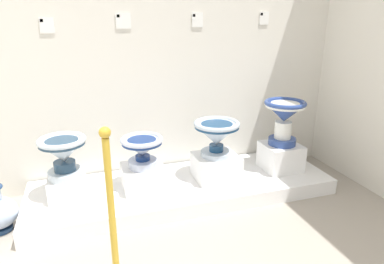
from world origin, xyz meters
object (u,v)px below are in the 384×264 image
(stanchion_post_near_left, at_px, (114,241))
(info_placard_second, at_px, (123,21))
(plinth_block_tall_cobalt, at_px, (281,156))
(antique_toilet_leftmost, at_px, (142,148))
(info_placard_fourth, at_px, (264,18))
(antique_toilet_squat_floral, at_px, (63,152))
(info_placard_third, at_px, (197,20))
(plinth_block_leftmost, at_px, (144,177))
(info_placard_first, at_px, (47,25))
(plinth_block_squat_floral, at_px, (68,187))
(plinth_block_pale_glazed, at_px, (216,167))
(antique_toilet_pale_glazed, at_px, (217,134))
(antique_toilet_tall_cobalt, at_px, (284,115))

(stanchion_post_near_left, bearing_deg, info_placard_second, 77.67)
(plinth_block_tall_cobalt, distance_m, stanchion_post_near_left, 1.91)
(antique_toilet_leftmost, bearing_deg, info_placard_second, 95.51)
(info_placard_fourth, height_order, stanchion_post_near_left, info_placard_fourth)
(antique_toilet_squat_floral, height_order, info_placard_third, info_placard_third)
(antique_toilet_leftmost, relative_size, plinth_block_tall_cobalt, 1.04)
(plinth_block_leftmost, height_order, antique_toilet_leftmost, antique_toilet_leftmost)
(info_placard_first, relative_size, stanchion_post_near_left, 0.12)
(info_placard_third, height_order, stanchion_post_near_left, info_placard_third)
(antique_toilet_leftmost, height_order, info_placard_second, info_placard_second)
(plinth_block_squat_floral, xyz_separation_m, plinth_block_tall_cobalt, (1.95, -0.06, 0.04))
(antique_toilet_leftmost, relative_size, plinth_block_pale_glazed, 0.92)
(plinth_block_pale_glazed, bearing_deg, antique_toilet_pale_glazed, -116.57)
(info_placard_second, bearing_deg, plinth_block_leftmost, -84.49)
(plinth_block_squat_floral, bearing_deg, antique_toilet_squat_floral, 90.00)
(plinth_block_squat_floral, bearing_deg, info_placard_third, 17.67)
(antique_toilet_pale_glazed, height_order, plinth_block_tall_cobalt, antique_toilet_pale_glazed)
(antique_toilet_pale_glazed, bearing_deg, info_placard_fourth, 34.48)
(plinth_block_pale_glazed, xyz_separation_m, antique_toilet_pale_glazed, (-0.00, -0.00, 0.32))
(antique_toilet_squat_floral, relative_size, plinth_block_leftmost, 1.04)
(info_placard_fourth, xyz_separation_m, stanchion_post_near_left, (-1.65, -1.38, -1.21))
(plinth_block_squat_floral, height_order, antique_toilet_tall_cobalt, antique_toilet_tall_cobalt)
(antique_toilet_pale_glazed, height_order, stanchion_post_near_left, stanchion_post_near_left)
(antique_toilet_leftmost, distance_m, antique_toilet_pale_glazed, 0.67)
(antique_toilet_squat_floral, xyz_separation_m, stanchion_post_near_left, (0.28, -0.98, -0.21))
(antique_toilet_tall_cobalt, relative_size, info_placard_second, 3.29)
(plinth_block_pale_glazed, height_order, antique_toilet_tall_cobalt, antique_toilet_tall_cobalt)
(antique_toilet_squat_floral, height_order, plinth_block_leftmost, antique_toilet_squat_floral)
(antique_toilet_leftmost, height_order, info_placard_fourth, info_placard_fourth)
(antique_toilet_squat_floral, height_order, info_placard_second, info_placard_second)
(plinth_block_leftmost, height_order, info_placard_third, info_placard_third)
(plinth_block_leftmost, height_order, info_placard_first, info_placard_first)
(antique_toilet_squat_floral, xyz_separation_m, plinth_block_pale_glazed, (1.29, -0.05, -0.28))
(info_placard_second, height_order, stanchion_post_near_left, info_placard_second)
(plinth_block_squat_floral, height_order, info_placard_fourth, info_placard_fourth)
(antique_toilet_squat_floral, bearing_deg, stanchion_post_near_left, -74.06)
(antique_toilet_tall_cobalt, relative_size, info_placard_fourth, 3.52)
(antique_toilet_squat_floral, height_order, antique_toilet_leftmost, antique_toilet_squat_floral)
(antique_toilet_leftmost, height_order, info_placard_first, info_placard_first)
(antique_toilet_pale_glazed, distance_m, stanchion_post_near_left, 1.40)
(antique_toilet_pale_glazed, height_order, antique_toilet_tall_cobalt, antique_toilet_tall_cobalt)
(plinth_block_squat_floral, bearing_deg, antique_toilet_leftmost, -2.22)
(stanchion_post_near_left, bearing_deg, antique_toilet_squat_floral, 105.94)
(plinth_block_leftmost, relative_size, plinth_block_pale_glazed, 0.92)
(plinth_block_leftmost, bearing_deg, antique_toilet_squat_floral, 177.78)
(info_placard_first, xyz_separation_m, info_placard_second, (0.61, 0.00, 0.03))
(antique_toilet_leftmost, height_order, plinth_block_tall_cobalt, antique_toilet_leftmost)
(antique_toilet_squat_floral, distance_m, antique_toilet_pale_glazed, 1.29)
(plinth_block_squat_floral, xyz_separation_m, info_placard_fourth, (1.93, 0.40, 1.31))
(antique_toilet_squat_floral, bearing_deg, plinth_block_squat_floral, -90.00)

